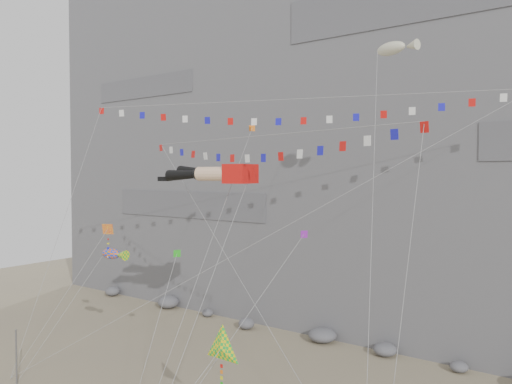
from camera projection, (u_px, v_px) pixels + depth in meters
cliff at (385, 91)px, 57.26m from camera, size 80.00×28.00×50.00m
talus_boulders at (322, 336)px, 45.96m from camera, size 60.00×3.00×1.20m
anchor_pole_left at (16, 360)px, 35.81m from camera, size 0.12×0.12×4.34m
legs_kite at (215, 174)px, 36.86m from camera, size 10.56×14.71×20.75m
flag_banner_upper at (291, 100)px, 37.93m from camera, size 32.62×18.61×30.01m
flag_banner_lower at (255, 137)px, 33.46m from camera, size 24.40×9.28×22.11m
harlequin_kite at (107, 230)px, 39.06m from camera, size 5.46×6.55×13.25m
fish_windsock at (111, 254)px, 39.50m from camera, size 5.32×6.42×11.40m
delta_kite at (221, 349)px, 26.92m from camera, size 3.55×6.07×8.62m
blimp_windsock at (391, 50)px, 34.29m from camera, size 5.59×13.86×27.51m
small_kite_a at (250, 135)px, 39.63m from camera, size 2.66×14.60×23.79m
small_kite_b at (302, 238)px, 32.70m from camera, size 4.48×10.75×15.79m
small_kite_c at (176, 256)px, 35.73m from camera, size 5.42×10.13×14.40m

